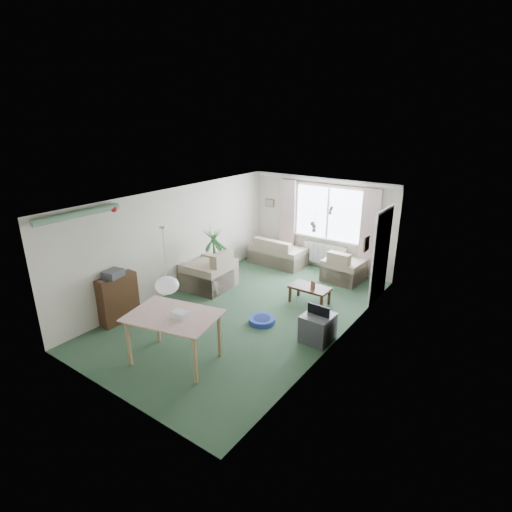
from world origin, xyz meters
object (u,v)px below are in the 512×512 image
Objects in this scene: sofa at (278,251)px; tv_cube at (318,328)px; coffee_table at (309,295)px; bookshelf at (118,299)px; pet_bed at (262,320)px; armchair_corner at (344,265)px; houseplant at (214,257)px; armchair_left at (208,269)px; dining_table at (175,338)px.

tv_cube is (2.71, -2.91, -0.12)m from sofa.
coffee_table is 1.53× the size of tv_cube.
bookshelf is 1.71× the size of tv_cube.
pet_bed is at bearing 34.28° from bookshelf.
bookshelf is 2.86m from pet_bed.
sofa is 1.68× the size of armchair_corner.
tv_cube is (3.11, -0.76, -0.49)m from houseplant.
coffee_table is 2.39m from houseplant.
armchair_left is 1.23× the size of coffee_table.
armchair_left is 0.31m from houseplant.
bookshelf is 0.72× the size of dining_table.
dining_table is (-0.79, -3.21, 0.23)m from coffee_table.
pet_bed is at bearing 117.74° from sofa.
coffee_table is at bearing 76.13° from dining_table.
sofa reaches higher than pet_bed.
sofa is 2.49m from coffee_table.
sofa is 2.22m from houseplant.
dining_table is at bearing -103.87° from coffee_table.
armchair_left reaches higher than dining_table.
dining_table reaches higher than coffee_table.
bookshelf is (-0.83, -4.54, 0.11)m from sofa.
sofa is 2.33m from armchair_left.
coffee_table is 1.38m from pet_bed.
dining_table reaches higher than armchair_corner.
coffee_table is 0.89× the size of bookshelf.
tv_cube reaches higher than pet_bed.
coffee_table is (2.36, 0.63, -0.28)m from armchair_left.
dining_table is (1.56, -2.58, -0.05)m from armchair_left.
dining_table is 1.97m from pet_bed.
bookshelf is at bearing 61.78° from armchair_corner.
tv_cube is (3.54, 1.63, -0.23)m from bookshelf.
houseplant reaches higher than coffee_table.
houseplant is 1.11× the size of dining_table.
bookshelf is 1.93m from dining_table.
dining_table is at bearing -61.39° from houseplant.
armchair_left is 3.27m from tv_cube.
armchair_left is 0.71× the size of houseplant.
dining_table is at bearing -129.06° from tv_cube.
armchair_corner is 1.59× the size of tv_cube.
armchair_left is (-0.49, -2.27, 0.10)m from sofa.
pet_bed is (-0.44, -2.94, -0.35)m from armchair_corner.
houseplant is 2.20m from pet_bed.
houseplant is 3.23m from tv_cube.
dining_table is at bearing -103.33° from pet_bed.
sofa is 2.90× the size of pet_bed.
bookshelf reaches higher than pet_bed.
armchair_corner is 0.84× the size of armchair_left.
pet_bed is (1.92, -0.81, -0.69)m from houseplant.
bookshelf is at bearing -154.30° from tv_cube.
dining_table is at bearing 27.49° from armchair_left.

